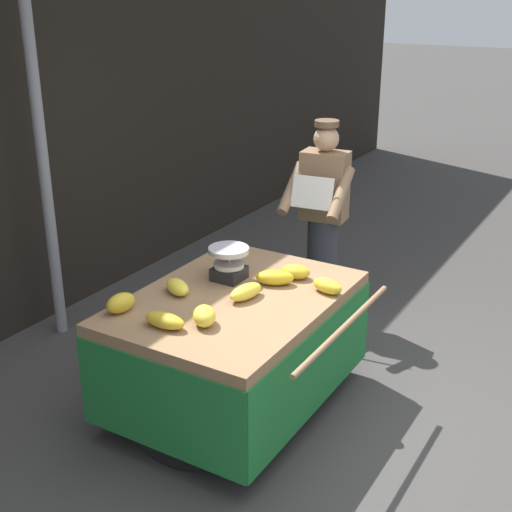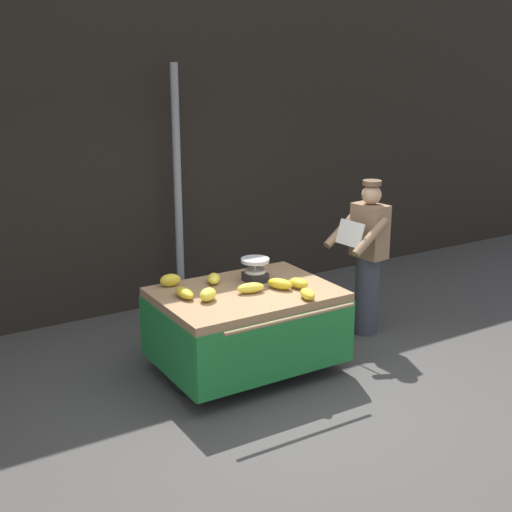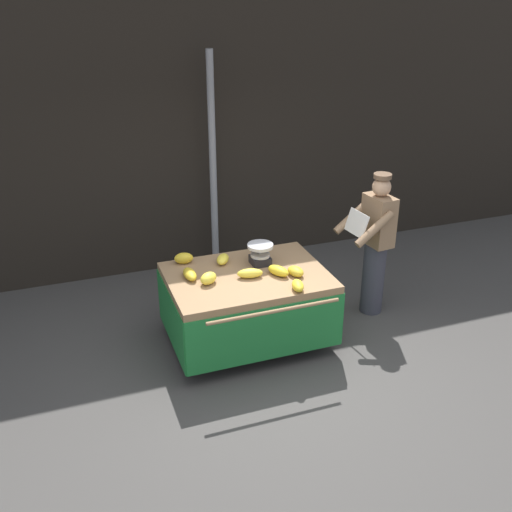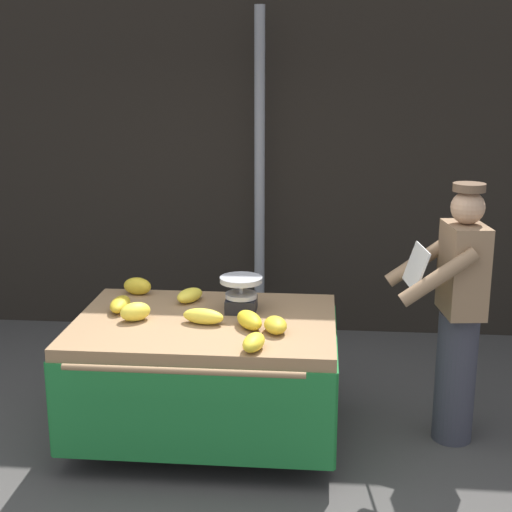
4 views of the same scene
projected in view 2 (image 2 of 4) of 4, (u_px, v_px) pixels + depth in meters
ground_plane at (297, 402)px, 6.13m from camera, size 60.00×60.00×0.00m
back_wall at (152, 135)px, 8.04m from camera, size 16.00×0.24×4.13m
street_pole at (178, 192)px, 7.95m from camera, size 0.09×0.09×2.90m
banana_cart at (246, 312)px, 6.56m from camera, size 1.69×1.41×0.84m
weighing_scale at (255, 270)px, 6.72m from camera, size 0.28×0.28×0.24m
banana_bunch_0 at (307, 294)px, 6.26m from camera, size 0.16×0.24×0.10m
banana_bunch_1 at (208, 295)px, 6.21m from camera, size 0.24×0.23×0.12m
banana_bunch_2 at (184, 293)px, 6.29m from camera, size 0.13×0.27×0.09m
banana_bunch_3 at (298, 283)px, 6.55m from camera, size 0.18×0.23×0.10m
banana_bunch_4 at (251, 288)px, 6.42m from camera, size 0.29×0.17×0.10m
banana_bunch_5 at (214, 279)px, 6.69m from camera, size 0.22×0.26×0.10m
banana_bunch_6 at (280, 284)px, 6.53m from camera, size 0.23×0.29×0.10m
banana_bunch_7 at (170, 280)px, 6.60m from camera, size 0.22×0.15×0.12m
vendor_person at (367, 258)px, 7.41m from camera, size 0.61×0.56×1.71m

